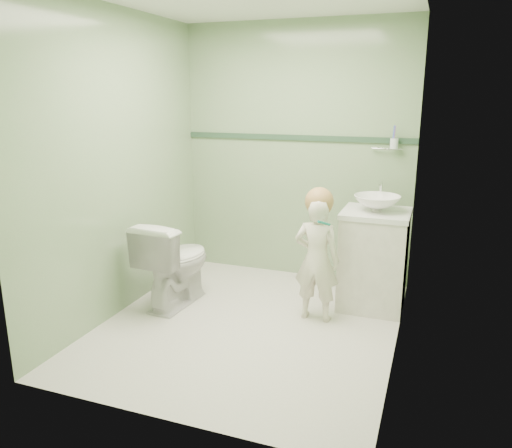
% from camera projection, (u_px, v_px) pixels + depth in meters
% --- Properties ---
extents(ground, '(2.50, 2.50, 0.00)m').
position_uv_depth(ground, '(249.00, 325.00, 3.89)').
color(ground, silver).
rests_on(ground, ground).
extents(room_shell, '(2.50, 2.54, 2.40)m').
position_uv_depth(room_shell, '(249.00, 173.00, 3.59)').
color(room_shell, '#89AF7C').
rests_on(room_shell, ground).
extents(trim_stripe, '(2.20, 0.02, 0.05)m').
position_uv_depth(trim_stripe, '(296.00, 138.00, 4.67)').
color(trim_stripe, '#2D4C36').
rests_on(trim_stripe, room_shell).
extents(vanity, '(0.52, 0.50, 0.80)m').
position_uv_depth(vanity, '(373.00, 261.00, 4.15)').
color(vanity, silver).
rests_on(vanity, ground).
extents(counter, '(0.54, 0.52, 0.04)m').
position_uv_depth(counter, '(376.00, 213.00, 4.04)').
color(counter, white).
rests_on(counter, vanity).
extents(basin, '(0.37, 0.37, 0.13)m').
position_uv_depth(basin, '(377.00, 203.00, 4.02)').
color(basin, white).
rests_on(basin, counter).
extents(faucet, '(0.03, 0.13, 0.18)m').
position_uv_depth(faucet, '(380.00, 189.00, 4.17)').
color(faucet, silver).
rests_on(faucet, counter).
extents(cup_holder, '(0.26, 0.07, 0.21)m').
position_uv_depth(cup_holder, '(393.00, 144.00, 4.33)').
color(cup_holder, silver).
rests_on(cup_holder, room_shell).
extents(toilet, '(0.47, 0.76, 0.75)m').
position_uv_depth(toilet, '(175.00, 262.00, 4.21)').
color(toilet, white).
rests_on(toilet, ground).
extents(toddler, '(0.37, 0.25, 0.99)m').
position_uv_depth(toddler, '(317.00, 260.00, 3.89)').
color(toddler, '#ECE6CD').
rests_on(toddler, ground).
extents(hair_cap, '(0.22, 0.22, 0.22)m').
position_uv_depth(hair_cap, '(319.00, 202.00, 3.79)').
color(hair_cap, '#B1824A').
rests_on(hair_cap, toddler).
extents(teal_toothbrush, '(0.11, 0.13, 0.08)m').
position_uv_depth(teal_toothbrush, '(323.00, 222.00, 3.66)').
color(teal_toothbrush, '#148173').
rests_on(teal_toothbrush, toddler).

